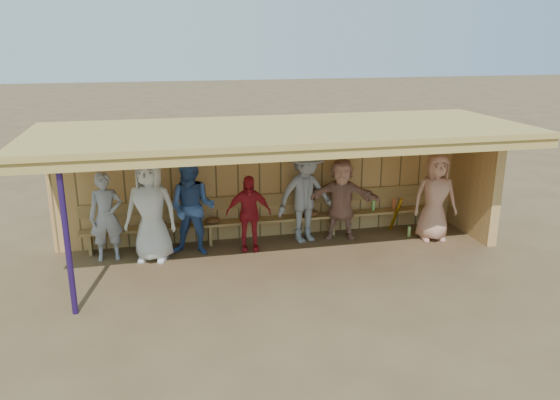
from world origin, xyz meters
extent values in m
plane|color=brown|center=(0.00, 0.00, 0.00)|extent=(90.00, 90.00, 0.00)
imported|color=gray|center=(-3.23, 0.70, 0.84)|extent=(0.62, 0.42, 1.68)
imported|color=silver|center=(-2.41, 0.49, 0.98)|extent=(1.10, 0.89, 1.97)
imported|color=#355493|center=(-1.65, 0.61, 0.93)|extent=(1.09, 0.96, 1.86)
imported|color=#B01C25|center=(-0.58, 0.58, 0.75)|extent=(0.91, 0.44, 1.51)
imported|color=gray|center=(0.64, 0.81, 0.98)|extent=(1.40, 1.01, 1.96)
imported|color=tan|center=(1.40, 0.81, 0.85)|extent=(1.65, 0.97, 1.69)
imported|color=tan|center=(3.23, 0.29, 0.90)|extent=(0.96, 0.71, 1.81)
cube|color=tan|center=(0.00, 1.35, 1.20)|extent=(8.60, 0.20, 2.40)
cube|color=tan|center=(4.20, 0.45, 1.20)|extent=(0.20, 1.62, 2.40)
cube|color=tan|center=(0.00, 0.00, 2.45)|extent=(8.80, 3.20, 0.10)
cube|color=tan|center=(0.00, -1.50, 2.32)|extent=(8.80, 0.10, 0.18)
cube|color=tan|center=(-3.80, 0.00, 2.31)|extent=(0.08, 3.00, 0.16)
cube|color=tan|center=(-2.85, 0.00, 2.31)|extent=(0.08, 3.00, 0.16)
cube|color=tan|center=(-1.90, 0.00, 2.31)|extent=(0.08, 3.00, 0.16)
cube|color=tan|center=(-0.95, 0.00, 2.31)|extent=(0.08, 3.00, 0.16)
cube|color=tan|center=(0.00, 0.00, 2.31)|extent=(0.08, 3.00, 0.16)
cube|color=tan|center=(0.95, 0.00, 2.31)|extent=(0.08, 3.00, 0.16)
cube|color=tan|center=(1.90, 0.00, 2.31)|extent=(0.08, 3.00, 0.16)
cube|color=tan|center=(2.85, 0.00, 2.31)|extent=(0.08, 3.00, 0.16)
cube|color=tan|center=(3.80, 0.00, 2.31)|extent=(0.08, 3.00, 0.16)
cylinder|color=navy|center=(-3.60, -1.40, 1.20)|extent=(0.09, 0.09, 2.40)
cube|color=#A58147|center=(0.00, 1.06, 0.42)|extent=(7.60, 0.32, 0.05)
cube|color=#A58147|center=(0.00, 1.22, 0.80)|extent=(7.60, 0.04, 0.26)
cube|color=#A58147|center=(-3.60, 1.06, 0.20)|extent=(0.06, 0.29, 0.40)
cube|color=#A58147|center=(-1.29, 1.06, 0.20)|extent=(0.06, 0.29, 0.40)
cube|color=#A58147|center=(1.29, 1.06, 0.20)|extent=(0.06, 0.29, 0.40)
cube|color=#A58147|center=(3.60, 1.06, 0.20)|extent=(0.06, 0.29, 0.40)
cylinder|color=gold|center=(2.66, 0.86, 0.40)|extent=(0.13, 0.41, 0.80)
sphere|color=orange|center=(3.40, 0.86, 0.04)|extent=(0.08, 0.08, 0.08)
ellipsoid|color=#593319|center=(-2.29, 1.01, 0.52)|extent=(0.30, 0.24, 0.14)
ellipsoid|color=#593319|center=(-1.23, 1.01, 0.52)|extent=(0.30, 0.24, 0.14)
ellipsoid|color=#593319|center=(0.83, 1.01, 0.52)|extent=(0.30, 0.24, 0.14)
cylinder|color=#84D76B|center=(2.24, 1.11, 0.56)|extent=(0.07, 0.07, 0.22)
cylinder|color=orange|center=(2.72, 1.11, 0.56)|extent=(0.07, 0.07, 0.22)
cylinder|color=#95C160|center=(2.84, 0.56, 0.11)|extent=(0.07, 0.07, 0.22)
camera|label=1|loc=(-2.24, -9.37, 4.03)|focal=35.00mm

